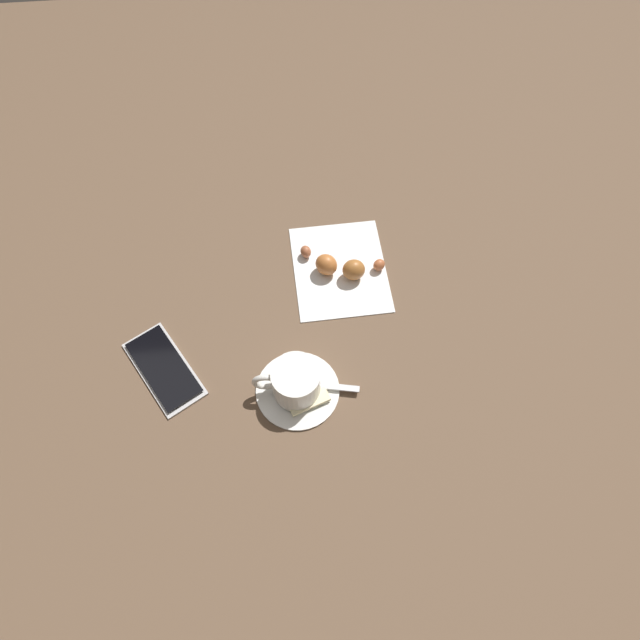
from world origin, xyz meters
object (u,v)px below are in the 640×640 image
object	(u,v)px
napkin	(340,269)
teaspoon	(303,383)
saucer	(298,390)
espresso_cup	(295,382)
sugar_packet	(309,401)
cell_phone	(164,368)
croissant	(340,266)

from	to	relation	value
napkin	teaspoon	bearing A→B (deg)	-20.91
saucer	espresso_cup	world-z (taller)	espresso_cup
saucer	espresso_cup	bearing A→B (deg)	-83.49
espresso_cup	napkin	world-z (taller)	espresso_cup
teaspoon	sugar_packet	bearing A→B (deg)	12.55
espresso_cup	cell_phone	bearing A→B (deg)	-105.45
saucer	espresso_cup	size ratio (longest dim) A/B	1.26
espresso_cup	sugar_packet	distance (m)	0.04
saucer	sugar_packet	bearing A→B (deg)	33.91
saucer	cell_phone	xyz separation A→B (m)	(-0.05, -0.20, 0.00)
teaspoon	sugar_packet	size ratio (longest dim) A/B	2.06
sugar_packet	cell_phone	size ratio (longest dim) A/B	0.38
teaspoon	napkin	distance (m)	0.22
croissant	sugar_packet	bearing A→B (deg)	-17.57
cell_phone	saucer	bearing A→B (deg)	74.88
sugar_packet	cell_phone	xyz separation A→B (m)	(-0.07, -0.21, -0.01)
saucer	croissant	world-z (taller)	croissant
saucer	croissant	distance (m)	0.22
napkin	croissant	distance (m)	0.02
sugar_packet	cell_phone	distance (m)	0.22
napkin	croissant	size ratio (longest dim) A/B	1.33
sugar_packet	napkin	bearing A→B (deg)	53.66
saucer	cell_phone	world-z (taller)	same
espresso_cup	cell_phone	size ratio (longest dim) A/B	0.61
espresso_cup	napkin	bearing A→B (deg)	156.96
teaspoon	croissant	bearing A→B (deg)	158.44
teaspoon	cell_phone	size ratio (longest dim) A/B	0.77
sugar_packet	cell_phone	world-z (taller)	sugar_packet
napkin	cell_phone	distance (m)	0.32
espresso_cup	croissant	world-z (taller)	espresso_cup
espresso_cup	napkin	size ratio (longest dim) A/B	0.53
teaspoon	croissant	size ratio (longest dim) A/B	0.89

